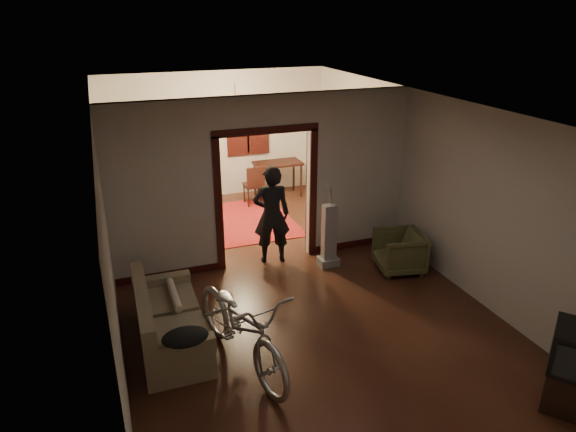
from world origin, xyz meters
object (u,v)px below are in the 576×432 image
armchair (399,252)px  desk (278,179)px  bicycle (241,325)px  locker (162,166)px  person (272,215)px  sofa (170,316)px

armchair → desk: size_ratio=0.69×
bicycle → locker: size_ratio=1.13×
person → bicycle: bearing=74.5°
bicycle → armchair: bearing=12.0°
desk → armchair: bearing=-76.8°
bicycle → person: size_ratio=1.24×
bicycle → person: 2.78m
bicycle → locker: 5.69m
locker → sofa: bearing=-115.3°
sofa → desk: (3.13, 4.84, -0.01)m
desk → person: bearing=-106.9°
armchair → sofa: bearing=-67.7°
sofa → desk: sofa is taller
locker → armchair: bearing=-71.5°
armchair → desk: desk is taller
bicycle → armchair: (3.05, 1.43, -0.22)m
person → desk: 3.31m
armchair → person: 2.17m
bicycle → person: person is taller
sofa → person: 2.68m
desk → bicycle: bearing=-109.3°
bicycle → armchair: bicycle is taller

